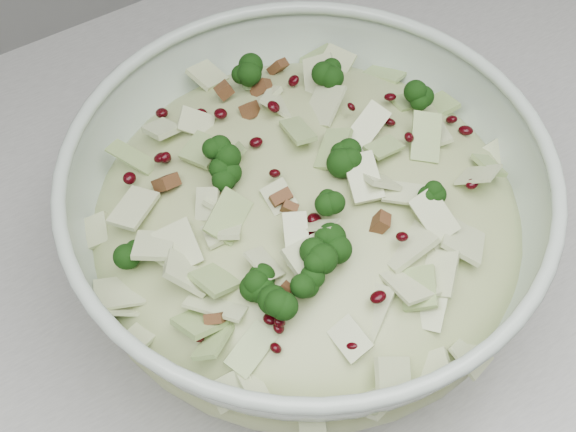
{
  "coord_description": "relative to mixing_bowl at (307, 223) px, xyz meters",
  "views": [
    {
      "loc": [
        -0.57,
        1.35,
        1.43
      ],
      "look_at": [
        -0.41,
        1.61,
        1.0
      ],
      "focal_mm": 50.0,
      "sensor_mm": 36.0,
      "label": 1
    }
  ],
  "objects": [
    {
      "name": "counter",
      "position": [
        0.39,
        0.09,
        -0.52
      ],
      "size": [
        3.6,
        0.6,
        0.9
      ],
      "primitive_type": "cube",
      "color": "beige",
      "rests_on": "floor"
    },
    {
      "name": "mixing_bowl",
      "position": [
        0.0,
        0.0,
        0.0
      ],
      "size": [
        0.38,
        0.38,
        0.13
      ],
      "rotation": [
        0.0,
        0.0,
        0.18
      ],
      "color": "#B8CBBB",
      "rests_on": "counter"
    },
    {
      "name": "salad",
      "position": [
        0.0,
        -0.0,
        0.02
      ],
      "size": [
        0.42,
        0.42,
        0.13
      ],
      "rotation": [
        0.0,
        0.0,
        0.6
      ],
      "color": "#A4AE77",
      "rests_on": "mixing_bowl"
    }
  ]
}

